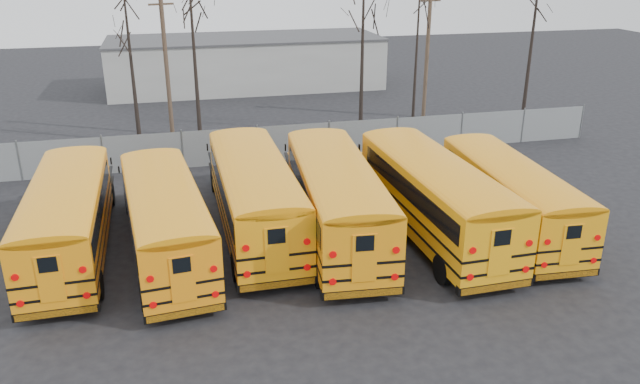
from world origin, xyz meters
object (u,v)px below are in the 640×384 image
object	(u,v)px
bus_b	(164,214)
utility_pole_right	(427,55)
bus_f	(508,190)
utility_pole_left	(166,65)
bus_d	(335,193)
bus_c	(254,190)
bus_e	(432,190)
bus_a	(68,212)

from	to	relation	value
bus_b	utility_pole_right	world-z (taller)	utility_pole_right
bus_f	utility_pole_left	distance (m)	22.28
bus_d	bus_f	size ratio (longest dim) A/B	1.12
bus_c	bus_e	world-z (taller)	bus_e
utility_pole_left	bus_a	bearing A→B (deg)	-120.95
bus_b	bus_f	size ratio (longest dim) A/B	1.03
bus_d	bus_e	xyz separation A→B (m)	(3.81, -0.66, -0.01)
bus_b	bus_e	xyz separation A→B (m)	(10.40, -0.48, 0.15)
utility_pole_left	utility_pole_right	distance (m)	16.97
bus_d	utility_pole_left	size ratio (longest dim) A/B	1.43
bus_e	bus_f	distance (m)	3.25
bus_e	utility_pole_left	xyz separation A→B (m)	(-9.85, 17.58, 2.40)
bus_c	bus_e	xyz separation A→B (m)	(6.88, -1.84, 0.02)
bus_f	bus_b	bearing A→B (deg)	-179.67
bus_a	bus_b	size ratio (longest dim) A/B	1.00
bus_d	utility_pole_right	size ratio (longest dim) A/B	1.45
utility_pole_left	utility_pole_right	xyz separation A→B (m)	(16.97, 0.19, -0.07)
bus_b	utility_pole_right	size ratio (longest dim) A/B	1.34
utility_pole_right	bus_f	bearing A→B (deg)	-109.53
bus_a	bus_d	size ratio (longest dim) A/B	0.92
bus_a	utility_pole_left	xyz separation A→B (m)	(4.02, 16.09, 2.53)
bus_e	utility_pole_right	size ratio (longest dim) A/B	1.43
bus_c	bus_e	bearing A→B (deg)	-15.16
bus_b	utility_pole_left	distance (m)	17.29
bus_e	bus_a	bearing A→B (deg)	172.46
bus_a	bus_c	world-z (taller)	bus_c
bus_e	utility_pole_left	bearing A→B (deg)	117.85
bus_c	utility_pole_right	world-z (taller)	utility_pole_right
utility_pole_left	utility_pole_right	bearing A→B (deg)	-16.30
bus_c	bus_a	bearing A→B (deg)	-177.22
bus_b	bus_f	xyz separation A→B (m)	(13.63, -0.75, -0.04)
bus_f	utility_pole_left	size ratio (longest dim) A/B	1.28
bus_d	bus_c	bearing A→B (deg)	163.78
utility_pole_left	bus_d	bearing A→B (deg)	-87.28
bus_e	utility_pole_right	bearing A→B (deg)	66.75
bus_c	bus_f	distance (m)	10.33
utility_pole_left	bus_f	bearing A→B (deg)	-70.67
bus_a	bus_d	bearing A→B (deg)	-5.56
bus_b	bus_e	world-z (taller)	bus_e
bus_f	utility_pole_right	xyz separation A→B (m)	(3.88, 18.03, 2.52)
bus_b	utility_pole_right	bearing A→B (deg)	39.00
bus_d	bus_e	bearing A→B (deg)	-4.91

